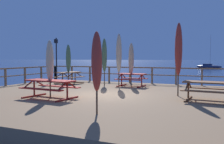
{
  "coord_description": "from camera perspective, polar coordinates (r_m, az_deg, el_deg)",
  "views": [
    {
      "loc": [
        4.88,
        -10.34,
        2.42
      ],
      "look_at": [
        0.0,
        0.88,
        1.73
      ],
      "focal_mm": 39.89,
      "sensor_mm": 36.0,
      "label": 1
    }
  ],
  "objects": [
    {
      "name": "picnic_table_front_left",
      "position": [
        10.44,
        20.95,
        -3.24
      ],
      "size": [
        1.88,
        1.53,
        0.78
      ],
      "color": "brown",
      "rests_on": "wooden_deck"
    },
    {
      "name": "ground_plane",
      "position": [
        11.69,
        -1.75,
        -8.74
      ],
      "size": [
        600.0,
        600.0,
        0.0
      ],
      "primitive_type": "plane",
      "color": "navy"
    },
    {
      "name": "patio_umbrella_tall_back_left",
      "position": [
        14.13,
        1.59,
        4.29
      ],
      "size": [
        0.32,
        0.32,
        3.07
      ],
      "color": "#4C3828",
      "rests_on": "wooden_deck"
    },
    {
      "name": "sailboat_distant",
      "position": [
        60.99,
        21.28,
        1.2
      ],
      "size": [
        6.2,
        3.72,
        7.72
      ],
      "color": "navy",
      "rests_on": "ground"
    },
    {
      "name": "wooden_deck",
      "position": [
        11.62,
        -1.75,
        -6.97
      ],
      "size": [
        14.3,
        11.8,
        0.73
      ],
      "primitive_type": "cube",
      "color": "#846647",
      "rests_on": "ground"
    },
    {
      "name": "patio_umbrella_tall_mid_right",
      "position": [
        16.59,
        -9.97,
        3.0
      ],
      "size": [
        0.32,
        0.32,
        2.58
      ],
      "color": "#4C3828",
      "rests_on": "wooden_deck"
    },
    {
      "name": "patio_umbrella_tall_mid_left",
      "position": [
        14.89,
        4.43,
        3.05
      ],
      "size": [
        0.32,
        0.32,
        2.59
      ],
      "color": "#4C3828",
      "rests_on": "wooden_deck"
    },
    {
      "name": "patio_umbrella_short_front",
      "position": [
        15.43,
        -1.76,
        3.79
      ],
      "size": [
        0.32,
        0.32,
        2.9
      ],
      "color": "#4C3828",
      "rests_on": "wooden_deck"
    },
    {
      "name": "picnic_table_mid_centre",
      "position": [
        10.8,
        -14.04,
        -2.85
      ],
      "size": [
        2.31,
        1.59,
        0.78
      ],
      "color": "maroon",
      "rests_on": "wooden_deck"
    },
    {
      "name": "lamp_post_hooked",
      "position": [
        19.04,
        -12.66,
        4.41
      ],
      "size": [
        0.45,
        0.6,
        3.2
      ],
      "color": "black",
      "rests_on": "wooden_deck"
    },
    {
      "name": "patio_umbrella_short_mid",
      "position": [
        10.66,
        -14.05,
        2.38
      ],
      "size": [
        0.32,
        0.32,
        2.45
      ],
      "color": "#4C3828",
      "rests_on": "wooden_deck"
    },
    {
      "name": "picnic_table_back_left",
      "position": [
        14.91,
        4.49,
        -1.17
      ],
      "size": [
        1.71,
        1.48,
        0.78
      ],
      "color": "maroon",
      "rests_on": "wooden_deck"
    },
    {
      "name": "picnic_table_front_right",
      "position": [
        16.66,
        -9.81,
        -0.74
      ],
      "size": [
        1.52,
        1.79,
        0.78
      ],
      "color": "brown",
      "rests_on": "wooden_deck"
    },
    {
      "name": "patio_umbrella_tall_front",
      "position": [
        11.37,
        15.01,
        4.97
      ],
      "size": [
        0.32,
        0.32,
        3.24
      ],
      "color": "#4C3828",
      "rests_on": "wooden_deck"
    },
    {
      "name": "railing_waterside_far",
      "position": [
        16.84,
        6.61,
        -0.04
      ],
      "size": [
        14.1,
        0.1,
        1.09
      ],
      "color": "brown",
      "rests_on": "wooden_deck"
    },
    {
      "name": "patio_umbrella_short_back",
      "position": [
        7.39,
        -3.53,
        2.33
      ],
      "size": [
        0.32,
        0.32,
        2.48
      ],
      "color": "#4C3828",
      "rests_on": "wooden_deck"
    }
  ]
}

